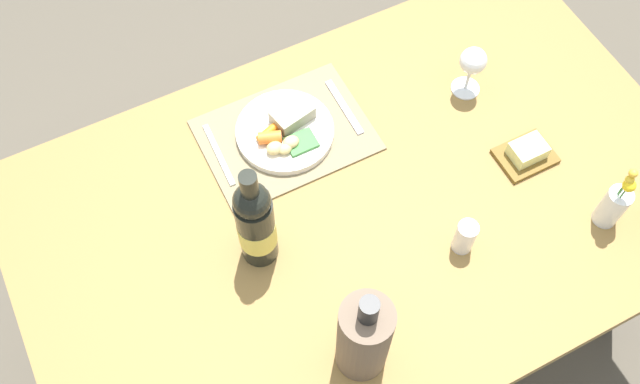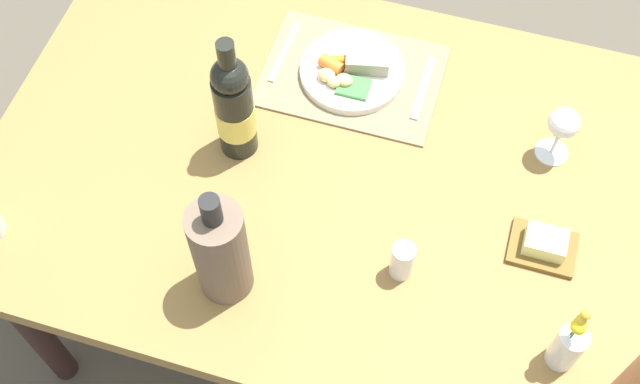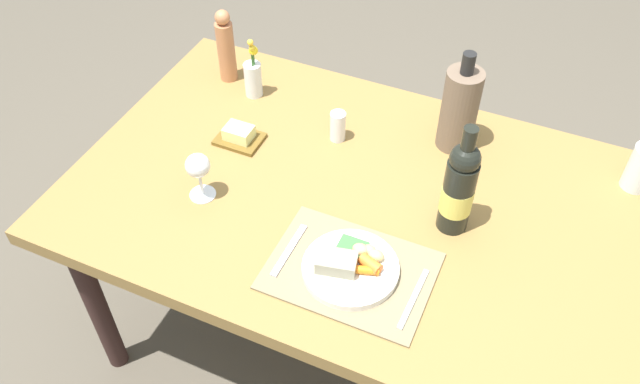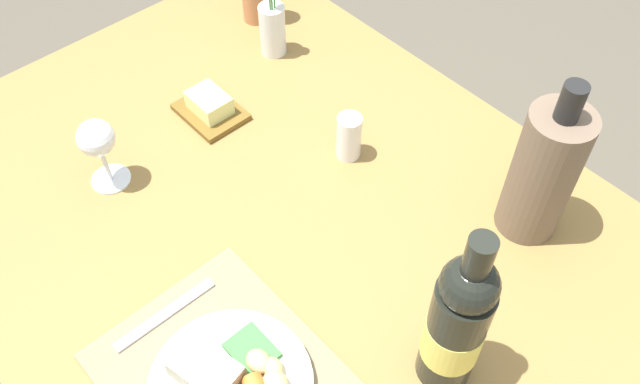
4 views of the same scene
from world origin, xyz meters
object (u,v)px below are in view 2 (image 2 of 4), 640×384
object	(u,v)px
dining_table	(355,191)
flower_vase	(568,345)
salt_shaker	(402,261)
butter_dish	(544,245)
wine_glass	(563,125)
fork	(423,88)
cooler_bottle	(220,251)
dinner_plate	(352,70)
wine_bottle	(234,106)
knife	(284,51)

from	to	relation	value
dining_table	flower_vase	bearing A→B (deg)	149.05
salt_shaker	flower_vase	size ratio (longest dim) A/B	0.45
butter_dish	wine_glass	world-z (taller)	wine_glass
butter_dish	flower_vase	world-z (taller)	flower_vase
fork	cooler_bottle	distance (m)	0.62
cooler_bottle	dinner_plate	bearing A→B (deg)	-99.95
flower_vase	wine_bottle	distance (m)	0.77
fork	salt_shaker	distance (m)	0.45
fork	flower_vase	distance (m)	0.65
dinner_plate	butter_dish	size ratio (longest dim) A/B	1.79
wine_glass	butter_dish	bearing A→B (deg)	93.98
butter_dish	dinner_plate	bearing A→B (deg)	-33.18
flower_vase	fork	bearing A→B (deg)	-54.47
dinner_plate	fork	size ratio (longest dim) A/B	1.34
dinner_plate	wine_bottle	distance (m)	0.32
dining_table	fork	distance (m)	0.28
knife	wine_bottle	distance (m)	0.29
dinner_plate	cooler_bottle	world-z (taller)	cooler_bottle
salt_shaker	wine_bottle	distance (m)	0.45
knife	wine_bottle	size ratio (longest dim) A/B	0.56
dining_table	wine_glass	world-z (taller)	wine_glass
dining_table	flower_vase	world-z (taller)	flower_vase
wine_bottle	wine_glass	distance (m)	0.66
dining_table	wine_glass	distance (m)	0.45
butter_dish	cooler_bottle	world-z (taller)	cooler_bottle
flower_vase	butter_dish	bearing A→B (deg)	-73.25
dinner_plate	flower_vase	xyz separation A→B (m)	(-0.54, 0.52, 0.04)
fork	butter_dish	xyz separation A→B (m)	(-0.31, 0.31, 0.01)
flower_vase	cooler_bottle	xyz separation A→B (m)	(0.63, 0.03, 0.06)
dining_table	cooler_bottle	world-z (taller)	cooler_bottle
salt_shaker	dinner_plate	bearing A→B (deg)	-63.44
dining_table	wine_glass	xyz separation A→B (m)	(-0.38, -0.17, 0.17)
dinner_plate	fork	xyz separation A→B (m)	(-0.16, -0.01, -0.01)
salt_shaker	wine_glass	bearing A→B (deg)	-123.78
wine_bottle	cooler_bottle	size ratio (longest dim) A/B	1.05
dinner_plate	knife	bearing A→B (deg)	-6.27
dinner_plate	salt_shaker	bearing A→B (deg)	116.56
flower_vase	cooler_bottle	distance (m)	0.64
flower_vase	dining_table	bearing A→B (deg)	-30.95
knife	flower_vase	world-z (taller)	flower_vase
knife	wine_glass	distance (m)	0.64
salt_shaker	cooler_bottle	distance (m)	0.34
dinner_plate	salt_shaker	xyz separation A→B (m)	(-0.22, 0.43, 0.02)
knife	butter_dish	distance (m)	0.72
butter_dish	wine_glass	size ratio (longest dim) A/B	0.92
salt_shaker	butter_dish	bearing A→B (deg)	-153.85
flower_vase	wine_glass	size ratio (longest dim) A/B	1.44
flower_vase	wine_glass	bearing A→B (deg)	-79.79
butter_dish	salt_shaker	size ratio (longest dim) A/B	1.41
wine_glass	flower_vase	bearing A→B (deg)	100.21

